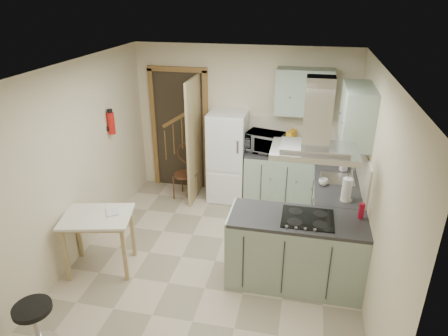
% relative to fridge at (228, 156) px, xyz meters
% --- Properties ---
extents(floor, '(4.20, 4.20, 0.00)m').
position_rel_fridge_xyz_m(floor, '(0.20, -1.80, -0.75)').
color(floor, '#C0AE95').
rests_on(floor, ground).
extents(ceiling, '(4.20, 4.20, 0.00)m').
position_rel_fridge_xyz_m(ceiling, '(0.20, -1.80, 1.75)').
color(ceiling, silver).
rests_on(ceiling, back_wall).
extents(back_wall, '(3.60, 0.00, 3.60)m').
position_rel_fridge_xyz_m(back_wall, '(0.20, 0.30, 0.50)').
color(back_wall, beige).
rests_on(back_wall, floor).
extents(left_wall, '(0.00, 4.20, 4.20)m').
position_rel_fridge_xyz_m(left_wall, '(-1.60, -1.80, 0.50)').
color(left_wall, beige).
rests_on(left_wall, floor).
extents(right_wall, '(0.00, 4.20, 4.20)m').
position_rel_fridge_xyz_m(right_wall, '(2.00, -1.80, 0.50)').
color(right_wall, beige).
rests_on(right_wall, floor).
extents(doorway, '(1.10, 0.12, 2.10)m').
position_rel_fridge_xyz_m(doorway, '(-0.90, 0.27, 0.30)').
color(doorway, brown).
rests_on(doorway, floor).
extents(fridge, '(0.60, 0.60, 1.50)m').
position_rel_fridge_xyz_m(fridge, '(0.00, 0.00, 0.00)').
color(fridge, white).
rests_on(fridge, floor).
extents(counter_back, '(1.08, 0.60, 0.90)m').
position_rel_fridge_xyz_m(counter_back, '(0.86, 0.00, -0.30)').
color(counter_back, '#9EB2A0').
rests_on(counter_back, floor).
extents(counter_right, '(0.60, 1.95, 0.90)m').
position_rel_fridge_xyz_m(counter_right, '(1.70, -0.68, -0.30)').
color(counter_right, '#9EB2A0').
rests_on(counter_right, floor).
extents(splashback, '(1.68, 0.02, 0.50)m').
position_rel_fridge_xyz_m(splashback, '(1.16, 0.29, 0.40)').
color(splashback, beige).
rests_on(splashback, counter_back).
extents(wall_cabinet_back, '(0.85, 0.35, 0.70)m').
position_rel_fridge_xyz_m(wall_cabinet_back, '(1.15, 0.12, 1.10)').
color(wall_cabinet_back, '#9EB2A0').
rests_on(wall_cabinet_back, back_wall).
extents(wall_cabinet_right, '(0.35, 0.90, 0.70)m').
position_rel_fridge_xyz_m(wall_cabinet_right, '(1.82, -0.95, 1.10)').
color(wall_cabinet_right, '#9EB2A0').
rests_on(wall_cabinet_right, right_wall).
extents(peninsula, '(1.55, 0.65, 0.90)m').
position_rel_fridge_xyz_m(peninsula, '(1.22, -1.98, -0.30)').
color(peninsula, '#9EB2A0').
rests_on(peninsula, floor).
extents(hob, '(0.58, 0.50, 0.01)m').
position_rel_fridge_xyz_m(hob, '(1.32, -1.98, 0.16)').
color(hob, black).
rests_on(hob, peninsula).
extents(extractor_hood, '(0.90, 0.55, 0.10)m').
position_rel_fridge_xyz_m(extractor_hood, '(1.32, -1.98, 0.97)').
color(extractor_hood, silver).
rests_on(extractor_hood, ceiling).
extents(sink, '(0.45, 0.40, 0.01)m').
position_rel_fridge_xyz_m(sink, '(1.70, -0.85, 0.16)').
color(sink, silver).
rests_on(sink, counter_right).
extents(fire_extinguisher, '(0.10, 0.10, 0.32)m').
position_rel_fridge_xyz_m(fire_extinguisher, '(-1.54, -0.90, 0.75)').
color(fire_extinguisher, '#B2140F').
rests_on(fire_extinguisher, left_wall).
extents(drop_leaf_table, '(0.94, 0.78, 0.77)m').
position_rel_fridge_xyz_m(drop_leaf_table, '(-1.17, -2.21, -0.37)').
color(drop_leaf_table, tan).
rests_on(drop_leaf_table, floor).
extents(bentwood_chair, '(0.44, 0.44, 0.85)m').
position_rel_fridge_xyz_m(bentwood_chair, '(-0.70, -0.16, -0.33)').
color(bentwood_chair, '#51341B').
rests_on(bentwood_chair, floor).
extents(stool, '(0.41, 0.41, 0.50)m').
position_rel_fridge_xyz_m(stool, '(-1.21, -3.48, -0.50)').
color(stool, black).
rests_on(stool, floor).
extents(microwave, '(0.64, 0.51, 0.31)m').
position_rel_fridge_xyz_m(microwave, '(0.60, -0.03, 0.31)').
color(microwave, black).
rests_on(microwave, counter_back).
extents(kettle, '(0.17, 0.17, 0.25)m').
position_rel_fridge_xyz_m(kettle, '(1.16, 0.03, 0.28)').
color(kettle, white).
rests_on(kettle, counter_back).
extents(cereal_box, '(0.16, 0.24, 0.34)m').
position_rel_fridge_xyz_m(cereal_box, '(1.01, 0.08, 0.32)').
color(cereal_box, orange).
rests_on(cereal_box, counter_back).
extents(soap_bottle, '(0.11, 0.12, 0.19)m').
position_rel_fridge_xyz_m(soap_bottle, '(1.80, -0.53, 0.25)').
color(soap_bottle, silver).
rests_on(soap_bottle, counter_right).
extents(paper_towel, '(0.13, 0.13, 0.30)m').
position_rel_fridge_xyz_m(paper_towel, '(1.77, -1.44, 0.30)').
color(paper_towel, silver).
rests_on(paper_towel, counter_right).
extents(cup, '(0.14, 0.14, 0.09)m').
position_rel_fridge_xyz_m(cup, '(1.51, -1.08, 0.20)').
color(cup, white).
rests_on(cup, counter_right).
extents(red_bottle, '(0.08, 0.08, 0.18)m').
position_rel_fridge_xyz_m(red_bottle, '(1.91, -1.84, 0.24)').
color(red_bottle, maroon).
rests_on(red_bottle, peninsula).
extents(book, '(0.22, 0.24, 0.09)m').
position_rel_fridge_xyz_m(book, '(-1.08, -2.15, 0.06)').
color(book, '#9B3A33').
rests_on(book, drop_leaf_table).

